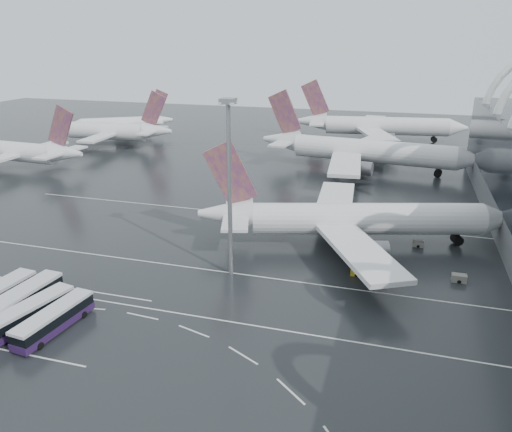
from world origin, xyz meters
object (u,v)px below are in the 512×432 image
(airliner_main, at_px, (351,220))
(bus_row_near_c, at_px, (31,313))
(jet_remote_mid, at_px, (114,132))
(gse_cart_belly_b, at_px, (418,244))
(bus_row_near_b, at_px, (20,301))
(floodlight_mast, at_px, (229,169))
(airliner_gate_c, at_px, (377,126))
(gse_cart_belly_a, at_px, (357,272))
(jet_remote_far, at_px, (123,124))
(gse_cart_belly_d, at_px, (459,278))
(airliner_gate_b, at_px, (361,151))
(gse_cart_belly_e, at_px, (343,241))
(bus_row_near_d, at_px, (54,319))
(jet_remote_west, at_px, (21,152))

(airliner_main, height_order, bus_row_near_c, airliner_main)
(jet_remote_mid, distance_m, gse_cart_belly_b, 119.86)
(bus_row_near_b, bearing_deg, floodlight_mast, -46.01)
(airliner_gate_c, xyz_separation_m, gse_cart_belly_a, (4.66, -113.46, -4.96))
(jet_remote_mid, height_order, jet_remote_far, jet_remote_mid)
(airliner_main, relative_size, jet_remote_mid, 1.27)
(jet_remote_mid, xyz_separation_m, gse_cart_belly_a, (92.06, -78.45, -4.50))
(gse_cart_belly_d, bearing_deg, bus_row_near_c, -152.18)
(airliner_gate_b, xyz_separation_m, gse_cart_belly_e, (2.28, -56.79, -4.91))
(jet_remote_mid, bearing_deg, airliner_gate_b, 170.34)
(bus_row_near_d, xyz_separation_m, gse_cart_belly_b, (45.52, 42.60, -1.13))
(bus_row_near_d, height_order, gse_cart_belly_a, bus_row_near_d)
(gse_cart_belly_d, bearing_deg, gse_cart_belly_e, 152.73)
(airliner_gate_c, relative_size, gse_cart_belly_b, 31.42)
(bus_row_near_c, distance_m, gse_cart_belly_a, 48.21)
(jet_remote_west, xyz_separation_m, bus_row_near_d, (63.97, -69.51, -3.28))
(airliner_main, xyz_separation_m, gse_cart_belly_e, (-1.21, -0.09, -4.34))
(airliner_gate_b, bearing_deg, floodlight_mast, -93.34)
(bus_row_near_d, bearing_deg, airliner_main, -34.22)
(airliner_gate_c, relative_size, bus_row_near_b, 4.42)
(jet_remote_mid, distance_m, jet_remote_far, 20.21)
(airliner_gate_b, distance_m, bus_row_near_b, 101.40)
(airliner_gate_b, bearing_deg, jet_remote_west, -157.01)
(airliner_gate_c, bearing_deg, gse_cart_belly_a, -95.65)
(jet_remote_far, xyz_separation_m, bus_row_near_b, (56.56, -122.30, -2.63))
(airliner_gate_b, distance_m, jet_remote_west, 97.67)
(airliner_gate_b, relative_size, jet_remote_mid, 1.41)
(jet_remote_west, height_order, floodlight_mast, floodlight_mast)
(gse_cart_belly_d, bearing_deg, airliner_main, 150.98)
(bus_row_near_d, distance_m, floodlight_mast, 31.87)
(gse_cart_belly_e, bearing_deg, bus_row_near_c, -132.62)
(bus_row_near_c, relative_size, bus_row_near_d, 1.02)
(bus_row_near_c, xyz_separation_m, gse_cart_belly_b, (49.52, 42.06, -1.15))
(bus_row_near_c, xyz_separation_m, gse_cart_belly_e, (36.15, 39.29, -1.14))
(bus_row_near_b, relative_size, gse_cart_belly_d, 6.24)
(bus_row_near_b, bearing_deg, jet_remote_west, 44.18)
(floodlight_mast, distance_m, gse_cart_belly_a, 26.39)
(bus_row_near_b, relative_size, gse_cart_belly_a, 7.31)
(jet_remote_west, bearing_deg, airliner_main, 166.33)
(jet_remote_mid, relative_size, floodlight_mast, 1.60)
(bus_row_near_b, distance_m, bus_row_near_c, 3.72)
(jet_remote_mid, relative_size, gse_cart_belly_a, 23.47)
(bus_row_near_c, distance_m, floodlight_mast, 33.75)
(jet_remote_far, height_order, gse_cart_belly_b, jet_remote_far)
(airliner_main, relative_size, gse_cart_belly_a, 29.78)
(airliner_main, height_order, gse_cart_belly_e, airliner_main)
(floodlight_mast, bearing_deg, bus_row_near_d, -126.52)
(jet_remote_far, height_order, gse_cart_belly_a, jet_remote_far)
(jet_remote_mid, height_order, gse_cart_belly_a, jet_remote_mid)
(airliner_main, xyz_separation_m, bus_row_near_b, (-40.63, -37.59, -3.03))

